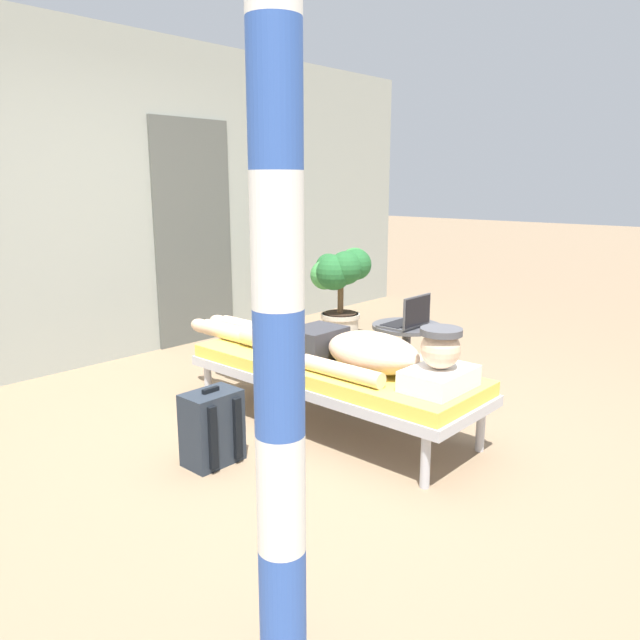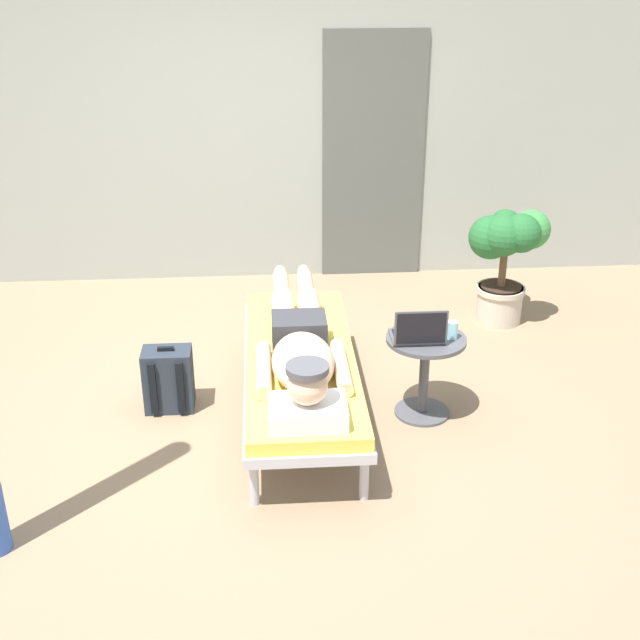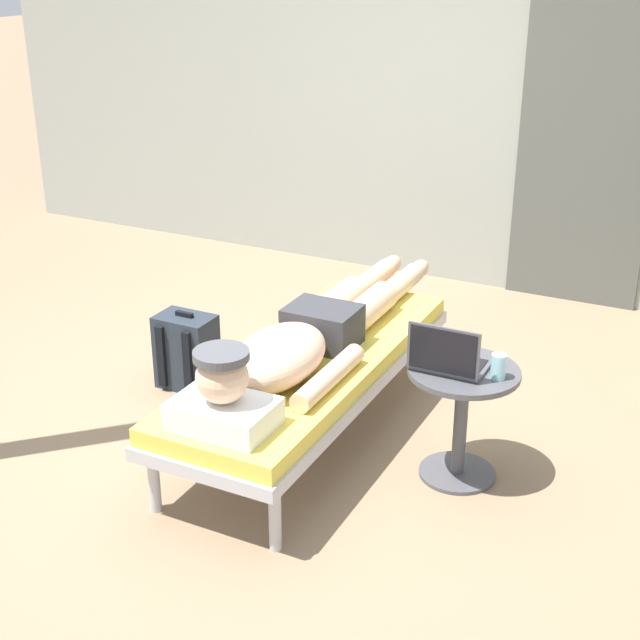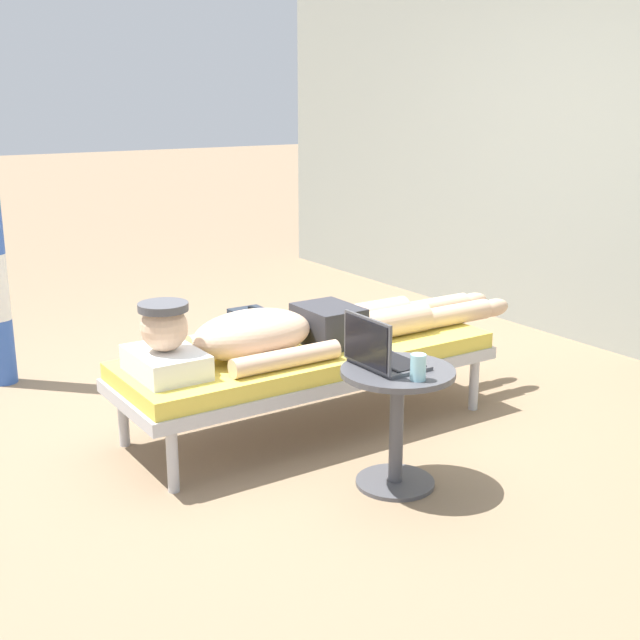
# 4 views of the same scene
# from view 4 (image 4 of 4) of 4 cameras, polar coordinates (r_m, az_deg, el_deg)

# --- Properties ---
(ground_plane) EXTENTS (40.00, 40.00, 0.00)m
(ground_plane) POSITION_cam_4_polar(r_m,az_deg,el_deg) (4.43, -2.74, -6.33)
(ground_plane) COLOR #8C7256
(house_wall_back) EXTENTS (7.60, 0.20, 2.70)m
(house_wall_back) POSITION_cam_4_polar(r_m,az_deg,el_deg) (5.62, 20.87, 11.46)
(house_wall_back) COLOR #999E93
(house_wall_back) RESTS_ON ground
(lounge_chair) EXTENTS (0.67, 1.92, 0.42)m
(lounge_chair) POSITION_cam_4_polar(r_m,az_deg,el_deg) (4.13, -0.83, -2.84)
(lounge_chair) COLOR #B7B7BC
(lounge_chair) RESTS_ON ground
(person_reclining) EXTENTS (0.53, 2.17, 0.33)m
(person_reclining) POSITION_cam_4_polar(r_m,az_deg,el_deg) (4.04, -1.77, -0.69)
(person_reclining) COLOR white
(person_reclining) RESTS_ON lounge_chair
(side_table) EXTENTS (0.48, 0.48, 0.52)m
(side_table) POSITION_cam_4_polar(r_m,az_deg,el_deg) (3.53, 5.29, -5.93)
(side_table) COLOR #4C4C51
(side_table) RESTS_ON ground
(laptop) EXTENTS (0.31, 0.24, 0.23)m
(laptop) POSITION_cam_4_polar(r_m,az_deg,el_deg) (3.47, 4.10, -2.34)
(laptop) COLOR #4C4C51
(laptop) RESTS_ON side_table
(drink_glass) EXTENTS (0.06, 0.06, 0.11)m
(drink_glass) POSITION_cam_4_polar(r_m,az_deg,el_deg) (3.34, 6.73, -3.23)
(drink_glass) COLOR #99D8E5
(drink_glass) RESTS_ON side_table
(backpack) EXTENTS (0.30, 0.26, 0.42)m
(backpack) POSITION_cam_4_polar(r_m,az_deg,el_deg) (4.91, -4.45, -1.72)
(backpack) COLOR #262D38
(backpack) RESTS_ON ground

